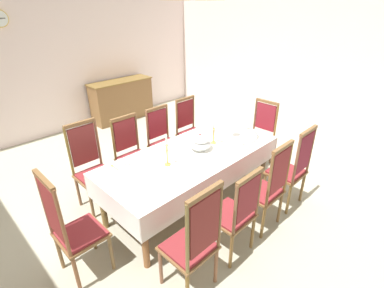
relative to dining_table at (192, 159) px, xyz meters
name	(u,v)px	position (x,y,z in m)	size (l,w,h in m)	color
ground	(182,197)	(0.00, 0.20, -0.71)	(6.71, 6.88, 0.04)	#AAA791
back_wall	(57,53)	(0.00, 3.68, 0.90)	(6.71, 0.08, 3.18)	silver
right_wall	(309,53)	(3.39, 0.20, 0.90)	(0.08, 6.88, 3.18)	silver
dining_table	(192,159)	(0.00, 0.00, 0.00)	(2.35, 1.02, 0.76)	brown
tablecloth	(192,158)	(0.00, 0.00, 0.01)	(2.37, 1.04, 0.30)	white
chair_south_a	(194,241)	(-0.91, -0.92, -0.10)	(0.44, 0.42, 1.18)	brown
chair_north_a	(91,166)	(-0.91, 0.92, -0.11)	(0.44, 0.42, 1.15)	brown
chair_south_b	(235,212)	(-0.29, -0.91, -0.14)	(0.44, 0.42, 1.05)	brown
chair_north_b	(132,152)	(-0.29, 0.91, -0.14)	(0.44, 0.42, 1.06)	brown
chair_south_c	(267,186)	(0.29, -0.92, -0.12)	(0.44, 0.42, 1.14)	brown
chair_north_c	(163,140)	(0.29, 0.91, -0.14)	(0.44, 0.42, 1.05)	brown
chair_south_d	(292,167)	(0.89, -0.92, -0.12)	(0.44, 0.42, 1.13)	brown
chair_north_d	(191,129)	(0.89, 0.91, -0.14)	(0.44, 0.42, 1.06)	brown
chair_head_west	(71,228)	(-1.59, 0.00, -0.10)	(0.42, 0.44, 1.19)	brown
chair_head_east	(260,132)	(1.58, 0.00, -0.14)	(0.42, 0.44, 1.06)	brown
soup_tureen	(200,142)	(0.14, 0.00, 0.19)	(0.28, 0.28, 0.23)	white
candlestick_west	(167,153)	(-0.41, 0.00, 0.23)	(0.07, 0.07, 0.38)	gold
candlestick_east	(214,134)	(0.41, 0.00, 0.21)	(0.07, 0.07, 0.33)	gold
bowl_near_left	(242,148)	(0.53, -0.37, 0.09)	(0.15, 0.15, 0.03)	white
bowl_near_right	(123,162)	(-0.76, 0.39, 0.10)	(0.17, 0.17, 0.04)	white
bowl_far_left	(160,149)	(-0.24, 0.33, 0.10)	(0.19, 0.19, 0.04)	white
bowl_far_right	(140,156)	(-0.53, 0.37, 0.10)	(0.18, 0.18, 0.03)	white
spoon_primary	(245,145)	(0.64, -0.35, 0.08)	(0.03, 0.18, 0.01)	gold
spoon_secondary	(113,166)	(-0.87, 0.41, 0.08)	(0.03, 0.18, 0.01)	gold
sideboard	(122,100)	(1.11, 3.36, -0.23)	(1.44, 0.48, 0.90)	brown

